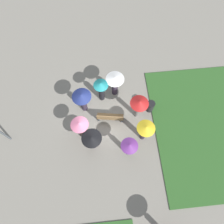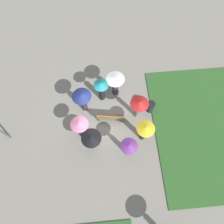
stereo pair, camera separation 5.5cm
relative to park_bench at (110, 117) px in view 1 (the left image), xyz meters
name	(u,v)px [view 1 (the left image)]	position (x,y,z in m)	size (l,w,h in m)	color
ground_plane	(100,116)	(0.66, -0.35, -0.46)	(90.00, 90.00, 0.00)	gray
lawn_patch_near	(203,129)	(-5.79, 1.17, -0.43)	(6.09, 8.80, 0.06)	#2D5B26
park_bench	(110,117)	(0.00, 0.00, 0.00)	(1.69, 0.67, 0.90)	brown
trash_bin	(150,106)	(-2.61, -0.50, -0.01)	(0.51, 0.51, 0.90)	#232326
crowd_person_yellow	(145,130)	(-1.87, 1.30, 0.87)	(1.03, 1.03, 1.88)	#2D2333
crowd_person_black	(92,140)	(1.16, 1.54, 0.77)	(1.14, 1.14, 1.75)	#2D2333
crowd_person_white	(115,83)	(-0.49, -1.97, 0.83)	(1.14, 1.14, 1.89)	#2D2333
crowd_person_navy	(82,99)	(1.57, -0.99, 0.93)	(1.16, 1.16, 1.92)	#2D2333
crowd_person_red	(139,105)	(-1.71, -0.19, 1.11)	(1.09, 1.09, 2.02)	slate
crowd_person_purple	(129,147)	(-0.84, 2.16, 0.80)	(0.95, 0.95, 1.76)	#1E3328
crowd_person_teal	(101,89)	(0.39, -1.63, 0.79)	(0.91, 0.91, 1.93)	black
crowd_person_pink	(80,126)	(1.78, 0.70, 0.80)	(1.03, 1.03, 1.82)	#47382D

